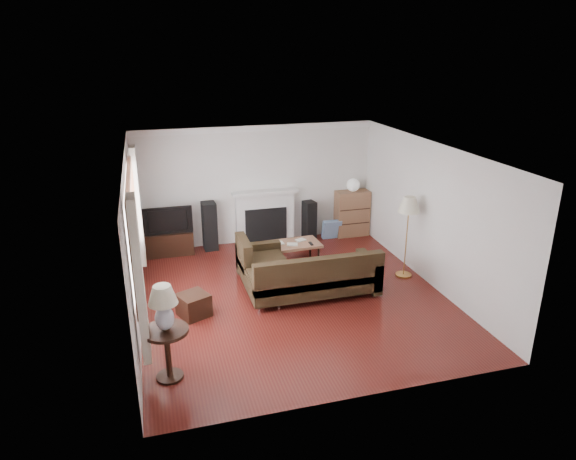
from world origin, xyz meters
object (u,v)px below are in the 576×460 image
object	(u,v)px
tv_stand	(169,243)
sectional_sofa	(313,275)
coffee_table	(291,253)
floor_lamp	(407,237)
bookshelf	(352,213)
side_table	(168,354)

from	to	relation	value
tv_stand	sectional_sofa	xyz separation A→B (m)	(2.23, -2.55, 0.15)
coffee_table	floor_lamp	xyz separation A→B (m)	(1.86, -1.08, 0.54)
floor_lamp	bookshelf	bearing A→B (deg)	92.81
bookshelf	coffee_table	bearing A→B (deg)	-145.66
tv_stand	side_table	xyz separation A→B (m)	(-0.26, -4.23, 0.12)
floor_lamp	tv_stand	bearing A→B (deg)	151.31
bookshelf	floor_lamp	size ratio (longest dim) A/B	0.67
bookshelf	sectional_sofa	distance (m)	3.12
bookshelf	floor_lamp	distance (m)	2.29
floor_lamp	side_table	size ratio (longest dim) A/B	2.14
sectional_sofa	side_table	world-z (taller)	sectional_sofa
sectional_sofa	side_table	size ratio (longest dim) A/B	3.36
tv_stand	side_table	bearing A→B (deg)	-93.57
side_table	bookshelf	bearing A→B (deg)	45.04
bookshelf	coffee_table	xyz separation A→B (m)	(-1.75, -1.19, -0.29)
floor_lamp	side_table	bearing A→B (deg)	-155.54
coffee_table	side_table	xyz separation A→B (m)	(-2.51, -3.06, 0.14)
bookshelf	side_table	xyz separation A→B (m)	(-4.25, -4.26, -0.15)
bookshelf	floor_lamp	xyz separation A→B (m)	(0.11, -2.27, 0.25)
sectional_sofa	side_table	xyz separation A→B (m)	(-2.49, -1.68, -0.03)
tv_stand	coffee_table	bearing A→B (deg)	-27.43
tv_stand	coffee_table	world-z (taller)	tv_stand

